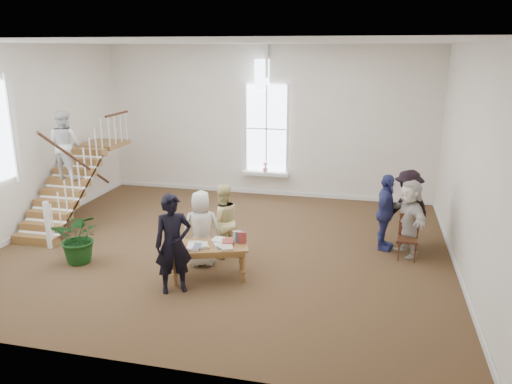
% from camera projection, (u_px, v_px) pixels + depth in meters
% --- Properties ---
extents(ground, '(10.00, 10.00, 0.00)m').
position_uv_depth(ground, '(225.00, 247.00, 11.40)').
color(ground, '#49301D').
rests_on(ground, ground).
extents(room_shell, '(10.49, 10.00, 10.00)m').
position_uv_depth(room_shell, '(266.00, 182.00, 15.39)').
color(room_shell, white).
rests_on(room_shell, ground).
extents(staircase, '(1.10, 4.10, 2.92)m').
position_uv_depth(staircase, '(68.00, 162.00, 12.61)').
color(staircase, brown).
rests_on(staircase, ground).
extents(library_table, '(1.66, 1.20, 0.77)m').
position_uv_depth(library_table, '(209.00, 249.00, 9.68)').
color(library_table, brown).
rests_on(library_table, ground).
extents(police_officer, '(0.82, 0.73, 1.88)m').
position_uv_depth(police_officer, '(173.00, 244.00, 9.10)').
color(police_officer, black).
rests_on(police_officer, ground).
extents(elderly_woman, '(0.90, 0.72, 1.60)m').
position_uv_depth(elderly_woman, '(202.00, 228.00, 10.28)').
color(elderly_woman, silver).
rests_on(elderly_woman, ground).
extents(person_yellow, '(1.00, 0.95, 1.62)m').
position_uv_depth(person_yellow, '(223.00, 221.00, 10.68)').
color(person_yellow, '#F2E397').
rests_on(person_yellow, ground).
extents(woman_cluster_a, '(0.65, 1.09, 1.73)m').
position_uv_depth(woman_cluster_a, '(385.00, 212.00, 11.08)').
color(woman_cluster_a, navy).
rests_on(woman_cluster_a, ground).
extents(woman_cluster_b, '(1.30, 1.18, 1.76)m').
position_uv_depth(woman_cluster_b, '(407.00, 207.00, 11.39)').
color(woman_cluster_b, black).
rests_on(woman_cluster_b, ground).
extents(woman_cluster_c, '(1.15, 1.63, 1.69)m').
position_uv_depth(woman_cluster_c, '(409.00, 218.00, 10.79)').
color(woman_cluster_c, beige).
rests_on(woman_cluster_c, ground).
extents(floor_plant, '(1.23, 1.14, 1.13)m').
position_uv_depth(floor_plant, '(80.00, 237.00, 10.46)').
color(floor_plant, '#133C13').
rests_on(floor_plant, ground).
extents(side_chair, '(0.44, 0.44, 0.96)m').
position_uv_depth(side_chair, '(408.00, 234.00, 10.70)').
color(side_chair, black).
rests_on(side_chair, ground).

